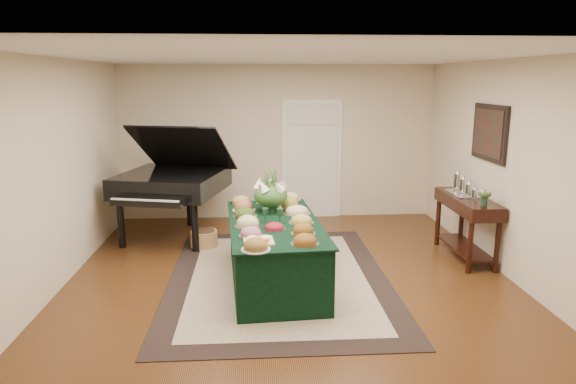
{
  "coord_description": "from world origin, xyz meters",
  "views": [
    {
      "loc": [
        -0.41,
        -6.03,
        2.45
      ],
      "look_at": [
        0.0,
        0.3,
        1.05
      ],
      "focal_mm": 32.0,
      "sensor_mm": 36.0,
      "label": 1
    }
  ],
  "objects": [
    {
      "name": "buffet_table",
      "position": [
        -0.19,
        -0.09,
        0.39
      ],
      "size": [
        1.23,
        2.33,
        0.77
      ],
      "color": "black",
      "rests_on": "ground"
    },
    {
      "name": "grand_piano",
      "position": [
        -1.69,
        1.85,
        0.9
      ],
      "size": [
        1.89,
        2.02,
        1.79
      ],
      "color": "black",
      "rests_on": "ground"
    },
    {
      "name": "ground",
      "position": [
        0.0,
        0.0,
        0.0
      ],
      "size": [
        6.0,
        6.0,
        0.0
      ],
      "primitive_type": "plane",
      "color": "black",
      "rests_on": "ground"
    },
    {
      "name": "green_goblets",
      "position": [
        -0.21,
        -0.13,
        0.86
      ],
      "size": [
        0.25,
        0.1,
        0.18
      ],
      "color": "#14331E",
      "rests_on": "buffet_table"
    },
    {
      "name": "mahogany_sideboard",
      "position": [
        2.5,
        0.63,
        0.68
      ],
      "size": [
        0.45,
        1.38,
        0.87
      ],
      "color": "black",
      "rests_on": "ground"
    },
    {
      "name": "wicker_basket",
      "position": [
        -1.19,
        1.33,
        0.12
      ],
      "size": [
        0.4,
        0.4,
        0.25
      ],
      "primitive_type": "cylinder",
      "color": "#A06E40",
      "rests_on": "ground"
    },
    {
      "name": "wall_painting",
      "position": [
        2.72,
        0.63,
        1.75
      ],
      "size": [
        0.05,
        0.95,
        0.75
      ],
      "color": "black",
      "rests_on": "ground"
    },
    {
      "name": "pink_bouquet",
      "position": [
        2.49,
        0.13,
        1.02
      ],
      "size": [
        0.17,
        0.17,
        0.22
      ],
      "color": "#14331E",
      "rests_on": "mahogany_sideboard"
    },
    {
      "name": "floral_centerpiece",
      "position": [
        -0.22,
        0.4,
        1.04
      ],
      "size": [
        0.46,
        0.46,
        0.46
      ],
      "color": "#14331E",
      "rests_on": "buffet_table"
    },
    {
      "name": "food_platters",
      "position": [
        -0.22,
        0.02,
        0.82
      ],
      "size": [
        1.05,
        2.41,
        0.12
      ],
      "color": "silver",
      "rests_on": "buffet_table"
    },
    {
      "name": "tea_service",
      "position": [
        2.5,
        0.78,
        0.99
      ],
      "size": [
        0.34,
        0.74,
        0.3
      ],
      "color": "silver",
      "rests_on": "mahogany_sideboard"
    },
    {
      "name": "kitchen_doorway",
      "position": [
        0.6,
        2.97,
        1.02
      ],
      "size": [
        1.05,
        0.07,
        2.1
      ],
      "color": "white",
      "rests_on": "ground"
    },
    {
      "name": "area_rug",
      "position": [
        -0.14,
        0.04,
        0.01
      ],
      "size": [
        2.71,
        3.8,
        0.01
      ],
      "color": "black",
      "rests_on": "ground"
    },
    {
      "name": "cutting_board",
      "position": [
        -0.39,
        -0.85,
        0.81
      ],
      "size": [
        0.33,
        0.33,
        0.1
      ],
      "color": "tan",
      "rests_on": "buffet_table"
    }
  ]
}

